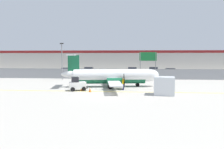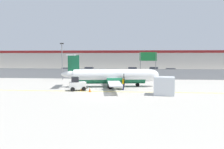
{
  "view_description": "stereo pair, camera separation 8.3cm",
  "coord_description": "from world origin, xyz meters",
  "px_view_note": "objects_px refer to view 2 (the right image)",
  "views": [
    {
      "loc": [
        3.45,
        -26.41,
        4.7
      ],
      "look_at": [
        0.59,
        7.63,
        1.8
      ],
      "focal_mm": 35.0,
      "sensor_mm": 36.0,
      "label": 1
    },
    {
      "loc": [
        3.54,
        -26.41,
        4.7
      ],
      "look_at": [
        0.59,
        7.63,
        1.8
      ],
      "focal_mm": 35.0,
      "sensor_mm": 36.0,
      "label": 2
    }
  ],
  "objects_px": {
    "parked_car_3": "(132,70)",
    "commuter_airplane": "(113,76)",
    "cargo_container": "(164,86)",
    "parked_car_1": "(89,70)",
    "highway_sign": "(148,59)",
    "baggage_tug": "(77,84)",
    "traffic_cone_near_left": "(81,88)",
    "traffic_cone_far_left": "(90,90)",
    "ground_crew_worker": "(123,83)",
    "parked_car_0": "(66,71)",
    "parked_car_5": "(171,71)",
    "parked_car_4": "(153,70)",
    "traffic_cone_near_right": "(115,85)",
    "parked_car_2": "(104,72)",
    "apron_light_pole": "(62,58)"
  },
  "relations": [
    {
      "from": "apron_light_pole",
      "to": "parked_car_3",
      "type": "bearing_deg",
      "value": 49.87
    },
    {
      "from": "cargo_container",
      "to": "traffic_cone_far_left",
      "type": "xyz_separation_m",
      "value": [
        -9.36,
        1.29,
        -0.79
      ]
    },
    {
      "from": "traffic_cone_near_right",
      "to": "highway_sign",
      "type": "xyz_separation_m",
      "value": [
        6.01,
        13.2,
        3.83
      ]
    },
    {
      "from": "commuter_airplane",
      "to": "cargo_container",
      "type": "bearing_deg",
      "value": -52.34
    },
    {
      "from": "traffic_cone_far_left",
      "to": "traffic_cone_near_left",
      "type": "bearing_deg",
      "value": 141.07
    },
    {
      "from": "traffic_cone_far_left",
      "to": "parked_car_2",
      "type": "bearing_deg",
      "value": 92.56
    },
    {
      "from": "parked_car_3",
      "to": "highway_sign",
      "type": "height_order",
      "value": "highway_sign"
    },
    {
      "from": "baggage_tug",
      "to": "traffic_cone_far_left",
      "type": "relative_size",
      "value": 4.01
    },
    {
      "from": "parked_car_0",
      "to": "parked_car_5",
      "type": "height_order",
      "value": "same"
    },
    {
      "from": "cargo_container",
      "to": "parked_car_1",
      "type": "xyz_separation_m",
      "value": [
        -15.45,
        31.84,
        -0.21
      ]
    },
    {
      "from": "baggage_tug",
      "to": "parked_car_5",
      "type": "distance_m",
      "value": 30.9
    },
    {
      "from": "baggage_tug",
      "to": "traffic_cone_near_left",
      "type": "distance_m",
      "value": 0.79
    },
    {
      "from": "baggage_tug",
      "to": "traffic_cone_near_left",
      "type": "relative_size",
      "value": 4.01
    },
    {
      "from": "commuter_airplane",
      "to": "traffic_cone_near_right",
      "type": "height_order",
      "value": "commuter_airplane"
    },
    {
      "from": "parked_car_4",
      "to": "parked_car_2",
      "type": "bearing_deg",
      "value": 45.47
    },
    {
      "from": "commuter_airplane",
      "to": "traffic_cone_near_right",
      "type": "xyz_separation_m",
      "value": [
        0.29,
        0.09,
        -1.29
      ]
    },
    {
      "from": "ground_crew_worker",
      "to": "parked_car_0",
      "type": "relative_size",
      "value": 0.39
    },
    {
      "from": "parked_car_3",
      "to": "parked_car_4",
      "type": "height_order",
      "value": "same"
    },
    {
      "from": "parked_car_3",
      "to": "parked_car_5",
      "type": "relative_size",
      "value": 1.01
    },
    {
      "from": "commuter_airplane",
      "to": "ground_crew_worker",
      "type": "distance_m",
      "value": 3.51
    },
    {
      "from": "parked_car_0",
      "to": "apron_light_pole",
      "type": "xyz_separation_m",
      "value": [
        3.13,
        -12.9,
        3.41
      ]
    },
    {
      "from": "cargo_container",
      "to": "parked_car_4",
      "type": "bearing_deg",
      "value": 95.05
    },
    {
      "from": "parked_car_2",
      "to": "baggage_tug",
      "type": "bearing_deg",
      "value": -85.15
    },
    {
      "from": "ground_crew_worker",
      "to": "traffic_cone_near_left",
      "type": "relative_size",
      "value": 2.66
    },
    {
      "from": "commuter_airplane",
      "to": "highway_sign",
      "type": "relative_size",
      "value": 2.92
    },
    {
      "from": "traffic_cone_near_right",
      "to": "parked_car_2",
      "type": "relative_size",
      "value": 0.15
    },
    {
      "from": "parked_car_0",
      "to": "parked_car_5",
      "type": "relative_size",
      "value": 1.01
    },
    {
      "from": "traffic_cone_far_left",
      "to": "parked_car_3",
      "type": "bearing_deg",
      "value": 79.57
    },
    {
      "from": "traffic_cone_near_right",
      "to": "parked_car_1",
      "type": "height_order",
      "value": "parked_car_1"
    },
    {
      "from": "traffic_cone_near_right",
      "to": "parked_car_5",
      "type": "height_order",
      "value": "parked_car_5"
    },
    {
      "from": "parked_car_1",
      "to": "parked_car_3",
      "type": "relative_size",
      "value": 0.99
    },
    {
      "from": "commuter_airplane",
      "to": "parked_car_4",
      "type": "xyz_separation_m",
      "value": [
        8.79,
        26.72,
        -0.71
      ]
    },
    {
      "from": "cargo_container",
      "to": "parked_car_1",
      "type": "distance_m",
      "value": 35.39
    },
    {
      "from": "parked_car_0",
      "to": "highway_sign",
      "type": "height_order",
      "value": "highway_sign"
    },
    {
      "from": "ground_crew_worker",
      "to": "parked_car_0",
      "type": "distance_m",
      "value": 29.61
    },
    {
      "from": "commuter_airplane",
      "to": "parked_car_1",
      "type": "distance_m",
      "value": 26.85
    },
    {
      "from": "traffic_cone_near_right",
      "to": "traffic_cone_far_left",
      "type": "height_order",
      "value": "same"
    },
    {
      "from": "commuter_airplane",
      "to": "parked_car_3",
      "type": "distance_m",
      "value": 25.93
    },
    {
      "from": "baggage_tug",
      "to": "parked_car_3",
      "type": "bearing_deg",
      "value": 54.77
    },
    {
      "from": "highway_sign",
      "to": "traffic_cone_near_left",
      "type": "bearing_deg",
      "value": -120.73
    },
    {
      "from": "traffic_cone_near_left",
      "to": "traffic_cone_far_left",
      "type": "height_order",
      "value": "same"
    },
    {
      "from": "traffic_cone_near_right",
      "to": "apron_light_pole",
      "type": "relative_size",
      "value": 0.09
    },
    {
      "from": "parked_car_0",
      "to": "apron_light_pole",
      "type": "relative_size",
      "value": 0.59
    },
    {
      "from": "baggage_tug",
      "to": "parked_car_0",
      "type": "xyz_separation_m",
      "value": [
        -9.45,
        26.22,
        0.04
      ]
    },
    {
      "from": "parked_car_3",
      "to": "highway_sign",
      "type": "distance_m",
      "value": 13.27
    },
    {
      "from": "parked_car_4",
      "to": "highway_sign",
      "type": "height_order",
      "value": "highway_sign"
    },
    {
      "from": "parked_car_5",
      "to": "parked_car_0",
      "type": "bearing_deg",
      "value": -178.39
    },
    {
      "from": "traffic_cone_near_right",
      "to": "parked_car_4",
      "type": "xyz_separation_m",
      "value": [
        8.5,
        26.63,
        0.58
      ]
    },
    {
      "from": "commuter_airplane",
      "to": "baggage_tug",
      "type": "bearing_deg",
      "value": -146.42
    },
    {
      "from": "parked_car_3",
      "to": "commuter_airplane",
      "type": "bearing_deg",
      "value": 87.65
    }
  ]
}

